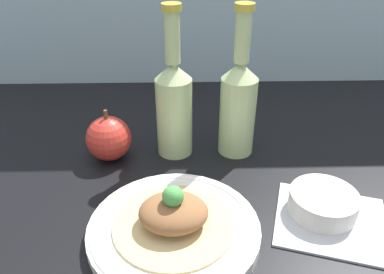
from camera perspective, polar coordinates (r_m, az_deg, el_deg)
ground_plane at (r=64.34cm, az=2.82°, el=-11.23°), size 180.00×110.00×4.00cm
plate at (r=56.78cm, az=-2.76°, el=-13.75°), size 25.39×25.39×2.29cm
plated_food at (r=54.90cm, az=-2.83°, el=-11.71°), size 17.85×17.85×6.94cm
cider_bottle_left at (r=70.56cm, az=-2.77°, el=5.08°), size 6.88×6.88×28.64cm
cider_bottle_right at (r=71.29cm, az=7.04°, el=5.16°), size 6.88×6.88×28.64cm
apple at (r=73.07cm, az=-12.57°, el=-0.20°), size 8.64×8.64×10.29cm
napkin at (r=62.93cm, az=20.46°, el=-11.83°), size 20.37×19.34×0.80cm
dipping_bowl at (r=63.10cm, az=19.29°, el=-9.55°), size 10.60×10.60×3.93cm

